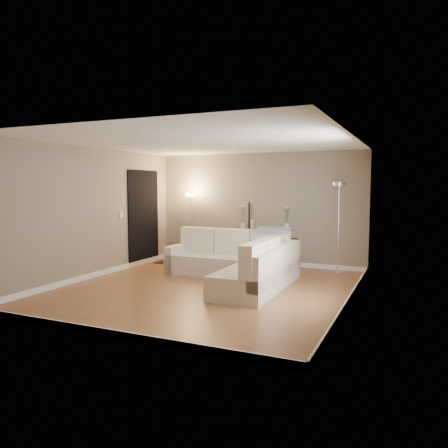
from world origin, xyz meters
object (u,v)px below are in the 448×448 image
at_px(floor_lamp_lit, 191,213).
at_px(sectional_sofa, 240,263).
at_px(console_table, 261,247).
at_px(floor_lamp_unlit, 339,209).

bearing_deg(floor_lamp_lit, sectional_sofa, -39.38).
distance_m(sectional_sofa, floor_lamp_lit, 2.64).
relative_size(sectional_sofa, floor_lamp_lit, 1.61).
xyz_separation_m(sectional_sofa, floor_lamp_lit, (-1.94, 1.59, 0.82)).
bearing_deg(console_table, floor_lamp_unlit, -8.14).
bearing_deg(floor_lamp_lit, console_table, 6.19).
relative_size(console_table, floor_lamp_unlit, 0.65).
distance_m(floor_lamp_lit, floor_lamp_unlit, 3.55).
distance_m(sectional_sofa, floor_lamp_unlit, 2.43).
height_order(console_table, floor_lamp_lit, floor_lamp_lit).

